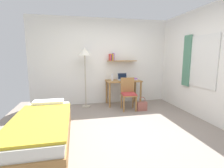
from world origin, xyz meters
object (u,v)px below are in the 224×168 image
object	(u,v)px
desk_chair	(128,92)
handbag	(142,106)
water_bottle	(112,77)
standing_lamp	(85,55)
laptop	(123,78)
bed	(43,129)
desk	(123,85)
book_stack	(134,79)

from	to	relation	value
desk_chair	handbag	bearing A→B (deg)	-30.21
desk_chair	water_bottle	distance (m)	0.71
standing_lamp	laptop	xyz separation A→B (m)	(1.14, 0.10, -0.69)
bed	handbag	world-z (taller)	bed
laptop	handbag	xyz separation A→B (m)	(0.33, -0.79, -0.67)
water_bottle	handbag	world-z (taller)	water_bottle
water_bottle	desk	bearing A→B (deg)	2.90
bed	water_bottle	xyz separation A→B (m)	(1.65, 1.95, 0.61)
water_bottle	handbag	distance (m)	1.20
desk	water_bottle	xyz separation A→B (m)	(-0.35, -0.02, 0.24)
standing_lamp	handbag	size ratio (longest dim) A/B	4.48
standing_lamp	book_stack	distance (m)	1.67
desk_chair	desk	bearing A→B (deg)	89.69
water_bottle	laptop	bearing A→B (deg)	16.72
bed	book_stack	bearing A→B (deg)	40.29
desk	laptop	size ratio (longest dim) A/B	3.44
standing_lamp	water_bottle	bearing A→B (deg)	-0.27
standing_lamp	water_bottle	distance (m)	1.02
bed	laptop	xyz separation A→B (m)	(2.00, 2.05, 0.57)
bed	handbag	bearing A→B (deg)	28.54
laptop	handbag	distance (m)	1.09
water_bottle	handbag	xyz separation A→B (m)	(0.68, -0.68, -0.72)
laptop	standing_lamp	bearing A→B (deg)	-174.94
handbag	desk_chair	bearing A→B (deg)	149.79
desk	standing_lamp	bearing A→B (deg)	-179.30
bed	laptop	world-z (taller)	laptop
bed	standing_lamp	xyz separation A→B (m)	(0.86, 1.95, 1.26)
bed	laptop	bearing A→B (deg)	45.79
desk_chair	standing_lamp	world-z (taller)	standing_lamp
standing_lamp	handbag	world-z (taller)	standing_lamp
book_stack	water_bottle	bearing A→B (deg)	-176.01
water_bottle	book_stack	bearing A→B (deg)	3.99
laptop	handbag	size ratio (longest dim) A/B	0.79
bed	desk	size ratio (longest dim) A/B	1.98
desk_chair	standing_lamp	size ratio (longest dim) A/B	0.51
standing_lamp	laptop	bearing A→B (deg)	5.06
handbag	bed	bearing A→B (deg)	-151.46
desk_chair	handbag	xyz separation A→B (m)	(0.33, -0.19, -0.35)
desk_chair	book_stack	size ratio (longest dim) A/B	3.69
desk	laptop	distance (m)	0.21
laptop	bed	bearing A→B (deg)	-134.21
desk_chair	standing_lamp	bearing A→B (deg)	156.56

